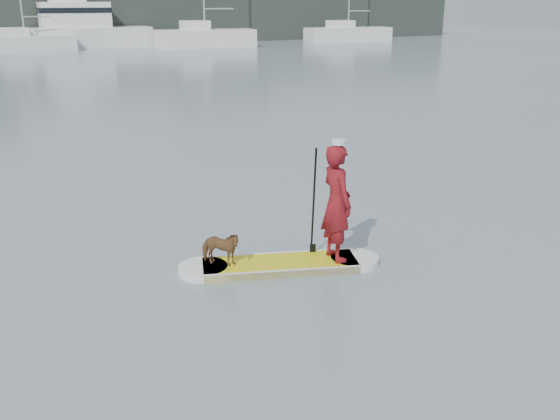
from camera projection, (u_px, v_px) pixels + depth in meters
name	position (u px, v px, depth m)	size (l,w,h in m)	color
ground	(324.00, 198.00, 13.73)	(140.00, 140.00, 0.00)	slate
paddleboard	(280.00, 265.00, 10.15)	(3.19, 1.55, 0.12)	#CEC713
paddler	(337.00, 203.00, 9.95)	(0.70, 0.46, 1.91)	maroon
white_cap	(339.00, 142.00, 9.64)	(0.22, 0.22, 0.07)	silver
dog	(220.00, 248.00, 9.90)	(0.31, 0.68, 0.58)	brown
paddle	(313.00, 214.00, 10.29)	(0.12, 0.29, 2.00)	black
sailboat_d	(25.00, 42.00, 51.25)	(7.93, 2.90, 11.49)	silver
sailboat_e	(204.00, 37.00, 55.92)	(9.18, 4.06, 12.87)	silver
sailboat_f	(347.00, 33.00, 63.43)	(9.02, 3.40, 13.21)	silver
motor_yacht_a	(83.00, 27.00, 55.22)	(10.78, 3.46, 6.44)	silver
shore_mass	(41.00, 12.00, 57.89)	(90.00, 6.00, 6.00)	black
shore_building_east	(219.00, 0.00, 65.88)	(10.00, 4.00, 8.00)	black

